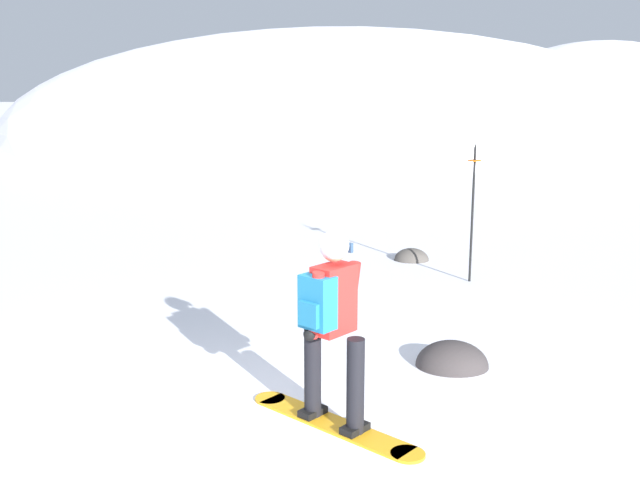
% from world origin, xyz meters
% --- Properties ---
extents(ground_plane, '(300.00, 300.00, 0.00)m').
position_xyz_m(ground_plane, '(0.00, 0.00, 0.00)').
color(ground_plane, white).
extents(ridge_peak_main, '(37.07, 33.36, 12.18)m').
position_xyz_m(ridge_peak_main, '(-1.13, 35.90, 0.00)').
color(ridge_peak_main, white).
rests_on(ridge_peak_main, ground).
extents(ridge_peak_far, '(20.68, 18.61, 12.80)m').
position_xyz_m(ridge_peak_far, '(17.93, 51.83, 0.00)').
color(ridge_peak_far, white).
rests_on(ridge_peak_far, ground).
extents(snowboarder_main, '(1.51, 1.23, 1.71)m').
position_xyz_m(snowboarder_main, '(0.54, 0.34, 0.92)').
color(snowboarder_main, orange).
rests_on(snowboarder_main, ground).
extents(piste_marker_near, '(0.20, 0.20, 2.08)m').
position_xyz_m(piste_marker_near, '(2.35, 5.26, 1.18)').
color(piste_marker_near, black).
rests_on(piste_marker_near, ground).
extents(rock_dark, '(0.59, 0.50, 0.41)m').
position_xyz_m(rock_dark, '(1.54, 6.56, 0.00)').
color(rock_dark, '#4C4742').
rests_on(rock_dark, ground).
extents(rock_small, '(0.76, 0.64, 0.53)m').
position_xyz_m(rock_small, '(1.73, 1.82, 0.00)').
color(rock_small, '#383333').
rests_on(rock_small, ground).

